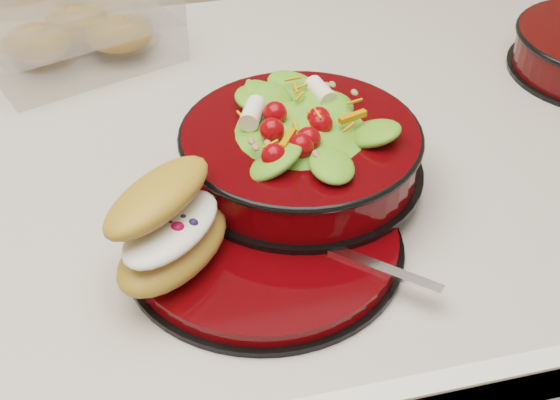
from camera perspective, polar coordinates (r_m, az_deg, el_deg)
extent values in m
cube|color=silver|center=(1.21, 1.15, -13.96)|extent=(1.16, 0.66, 0.86)
cube|color=beige|center=(0.89, 1.52, 3.75)|extent=(1.24, 0.74, 0.04)
cylinder|color=black|center=(0.73, -1.15, -3.46)|extent=(0.26, 0.26, 0.01)
cylinder|color=#4C0204|center=(0.72, -1.16, -2.88)|extent=(0.25, 0.25, 0.01)
torus|color=black|center=(0.71, -0.20, -3.03)|extent=(0.14, 0.14, 0.01)
cylinder|color=black|center=(0.79, 1.47, 2.23)|extent=(0.25, 0.25, 0.01)
cylinder|color=#4C0204|center=(0.77, 1.50, 3.71)|extent=(0.23, 0.23, 0.04)
torus|color=black|center=(0.76, 1.52, 4.82)|extent=(0.24, 0.24, 0.01)
ellipsoid|color=#488826|center=(0.76, 1.52, 4.80)|extent=(0.20, 0.20, 0.08)
sphere|color=#B70709|center=(0.75, 5.19, 8.10)|extent=(0.02, 0.02, 0.02)
sphere|color=#B70709|center=(0.78, 3.02, 9.35)|extent=(0.02, 0.02, 0.02)
sphere|color=#B70709|center=(0.78, -0.12, 9.33)|extent=(0.02, 0.02, 0.02)
sphere|color=#B70709|center=(0.75, -2.11, 8.06)|extent=(0.02, 0.02, 0.02)
sphere|color=#B70709|center=(0.71, -1.39, 6.38)|extent=(0.02, 0.02, 0.02)
sphere|color=#B70709|center=(0.70, 1.74, 5.60)|extent=(0.02, 0.02, 0.02)
sphere|color=#B70709|center=(0.72, 4.73, 6.42)|extent=(0.02, 0.02, 0.02)
cylinder|color=silver|center=(0.78, 3.06, 9.48)|extent=(0.04, 0.04, 0.02)
cylinder|color=silver|center=(0.75, -2.08, 8.02)|extent=(0.04, 0.04, 0.02)
cube|color=orange|center=(0.71, 0.57, 6.21)|extent=(0.03, 0.03, 0.01)
cube|color=orange|center=(0.74, 5.45, 7.75)|extent=(0.03, 0.02, 0.01)
ellipsoid|color=#BF883A|center=(0.68, -7.81, -3.47)|extent=(0.14, 0.14, 0.04)
ellipsoid|color=white|center=(0.67, -7.97, -2.06)|extent=(0.12, 0.12, 0.02)
ellipsoid|color=#BF883A|center=(0.67, -8.34, 0.35)|extent=(0.13, 0.13, 0.03)
sphere|color=#BA0D3B|center=(0.66, -9.75, -1.94)|extent=(0.01, 0.01, 0.01)
sphere|color=#BA0D3B|center=(0.66, -7.51, -2.12)|extent=(0.01, 0.01, 0.01)
sphere|color=#191947|center=(0.67, -8.70, -1.47)|extent=(0.01, 0.01, 0.01)
sphere|color=#191947|center=(0.67, -7.09, -1.43)|extent=(0.01, 0.01, 0.01)
sphere|color=#191947|center=(0.66, -7.97, -1.88)|extent=(0.01, 0.01, 0.01)
sphere|color=#191947|center=(0.66, -6.37, -1.73)|extent=(0.01, 0.01, 0.01)
sphere|color=#191947|center=(0.66, -9.36, -2.30)|extent=(0.01, 0.01, 0.01)
cube|color=silver|center=(0.69, 7.05, -4.81)|extent=(0.10, 0.09, 0.00)
cube|color=silver|center=(0.71, 1.51, -2.71)|extent=(0.04, 0.04, 0.00)
cube|color=white|center=(1.05, -14.48, 11.21)|extent=(0.27, 0.23, 0.05)
cube|color=white|center=(1.03, -14.91, 13.54)|extent=(0.27, 0.23, 0.04)
ellipsoid|color=#BF883A|center=(1.05, -17.36, 10.94)|extent=(0.09, 0.07, 0.04)
ellipsoid|color=#BF883A|center=(1.05, -11.66, 11.85)|extent=(0.09, 0.07, 0.04)
ellipsoid|color=#BF883A|center=(1.09, -14.61, 12.37)|extent=(0.09, 0.07, 0.04)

